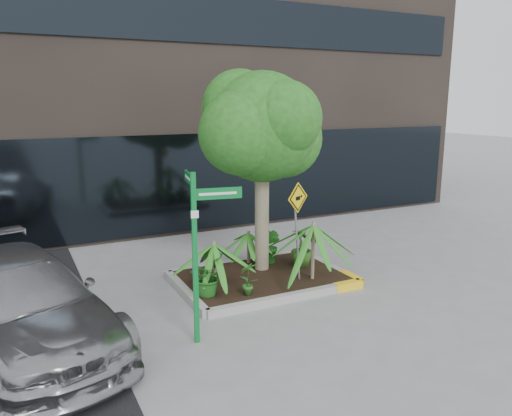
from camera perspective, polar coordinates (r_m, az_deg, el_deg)
name	(u,v)px	position (r m, az deg, el deg)	size (l,w,h in m)	color
ground	(260,289)	(9.76, 0.42, -9.21)	(80.00, 80.00, 0.00)	gray
planter	(264,277)	(10.05, 0.89, -7.94)	(3.35, 2.36, 0.15)	#9E9E99
tree	(262,127)	(9.87, 0.65, 9.23)	(2.78, 2.47, 4.18)	gray
palm_front	(314,225)	(9.61, 6.60, -1.93)	(1.30, 1.30, 1.44)	gray
palm_left	(214,244)	(9.15, -4.83, -4.11)	(1.03, 1.03, 1.14)	gray
palm_back	(249,233)	(10.60, -0.86, -2.92)	(0.78, 0.78, 0.87)	gray
parked_car	(20,304)	(8.15, -25.38, -9.84)	(1.88, 4.64, 1.35)	#9D9DA1
shrub_a	(206,276)	(9.00, -5.68, -7.73)	(0.64, 0.64, 0.71)	#1C5C1A
shrub_b	(302,247)	(10.54, 5.25, -4.47)	(0.45, 0.45, 0.80)	#2E621D
shrub_c	(248,278)	(8.98, -0.92, -8.02)	(0.33, 0.33, 0.62)	#285F1D
shrub_d	(271,246)	(10.64, 1.72, -4.33)	(0.43, 0.43, 0.77)	#21691E
street_sign_post	(197,239)	(7.31, -6.72, -3.51)	(0.76, 0.84, 2.58)	#0B7A2F
cattle_sign	(297,214)	(9.52, 4.75, -0.73)	(0.55, 0.24, 1.91)	slate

